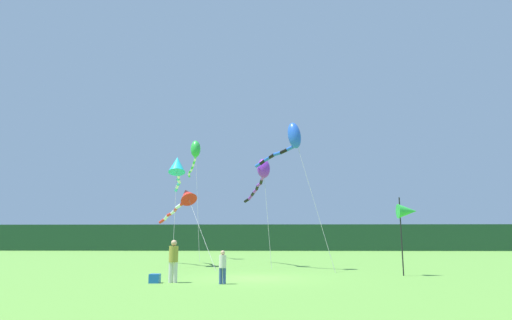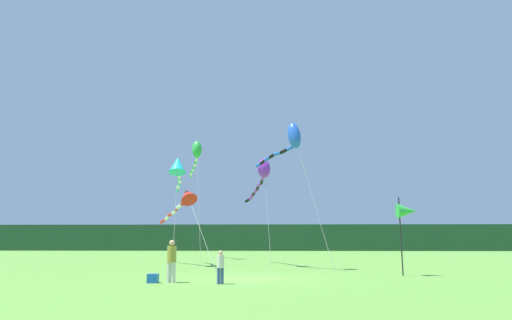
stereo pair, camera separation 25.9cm
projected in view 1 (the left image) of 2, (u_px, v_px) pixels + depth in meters
The scene contains 11 objects.
ground_plane at pixel (252, 278), 19.25m from camera, with size 120.00×120.00×0.00m, color #5B9338.
distant_treeline at pixel (263, 238), 63.85m from camera, with size 108.00×3.48×3.73m, color #1E4228.
person_adult at pixel (173, 259), 17.42m from camera, with size 0.37×0.37×1.67m.
person_child at pixel (223, 265), 16.85m from camera, with size 0.28×0.28×1.27m.
cooler_box at pixel (155, 278), 17.18m from camera, with size 0.40×0.38×0.35m, color #1959B2.
banner_flag_pole at pixel (407, 212), 21.01m from camera, with size 0.90×0.70×3.70m.
kite_green at pixel (195, 151), 38.29m from camera, with size 2.49×7.83×10.31m.
kite_blue at pixel (291, 139), 25.69m from camera, with size 4.29×4.44×8.56m.
kite_red at pixel (185, 198), 28.19m from camera, with size 5.15×7.80×5.22m.
kite_purple at pixel (262, 173), 28.56m from camera, with size 2.08×6.49×6.88m.
kite_cyan at pixel (177, 166), 28.72m from camera, with size 1.56×5.81×7.22m.
Camera 1 is at (0.71, -19.86, 1.73)m, focal length 30.54 mm.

